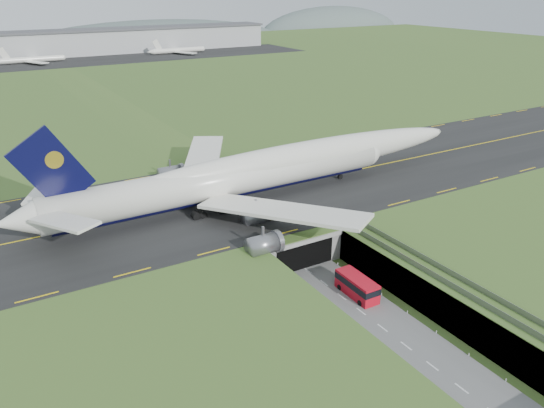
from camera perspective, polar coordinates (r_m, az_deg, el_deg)
ground at (r=91.72m, az=6.34°, el=-9.12°), size 900.00×900.00×0.00m
airfield_deck at (r=90.19m, az=6.43°, el=-7.49°), size 800.00×800.00×6.00m
trench_road at (r=86.81m, az=9.35°, el=-11.24°), size 12.00×75.00×0.20m
taxiway at (r=114.10m, az=-3.42°, el=1.01°), size 800.00×44.00×0.18m
tunnel_portal at (r=102.19m, az=0.84°, el=-3.32°), size 17.00×22.30×6.00m
guideway at (r=84.38m, az=20.54°, el=-9.40°), size 3.00×53.00×7.05m
jumbo_jet at (r=110.60m, az=-1.29°, el=3.51°), size 104.45×65.42×21.64m
shuttle_tram at (r=89.62m, az=9.14°, el=-8.72°), size 3.35×8.40×3.39m
cargo_terminal at (r=365.78m, az=-23.85°, el=15.44°), size 320.00×67.00×15.60m
distant_hills at (r=506.97m, az=-18.34°, el=15.64°), size 700.00×91.00×60.00m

